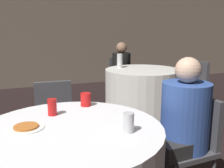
{
  "coord_description": "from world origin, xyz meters",
  "views": [
    {
      "loc": [
        -0.15,
        -1.45,
        1.36
      ],
      "look_at": [
        0.68,
        0.76,
        0.86
      ],
      "focal_mm": 40.0,
      "sensor_mm": 36.0,
      "label": 1
    }
  ],
  "objects_px": {
    "bottle_far": "(120,61)",
    "pizza_plate_near": "(26,127)",
    "chair_near_north": "(55,115)",
    "person_blue_shirt": "(178,129)",
    "person_black_shirt": "(123,72)",
    "soda_can_red": "(52,107)",
    "table_far": "(142,92)",
    "chair_far_north": "(120,74)",
    "chair_near_east": "(192,137)",
    "chair_far_east": "(196,81)",
    "soda_can_silver": "(129,123)"
  },
  "relations": [
    {
      "from": "bottle_far",
      "to": "pizza_plate_near",
      "type": "bearing_deg",
      "value": -124.55
    },
    {
      "from": "person_black_shirt",
      "to": "soda_can_red",
      "type": "height_order",
      "value": "person_black_shirt"
    },
    {
      "from": "person_blue_shirt",
      "to": "soda_can_red",
      "type": "relative_size",
      "value": 9.59
    },
    {
      "from": "table_far",
      "to": "chair_far_east",
      "type": "distance_m",
      "value": 1.02
    },
    {
      "from": "chair_far_east",
      "to": "soda_can_red",
      "type": "xyz_separation_m",
      "value": [
        -2.66,
        -1.71,
        0.31
      ]
    },
    {
      "from": "person_black_shirt",
      "to": "soda_can_red",
      "type": "distance_m",
      "value": 3.11
    },
    {
      "from": "person_black_shirt",
      "to": "person_blue_shirt",
      "type": "bearing_deg",
      "value": 76.37
    },
    {
      "from": "person_blue_shirt",
      "to": "chair_near_north",
      "type": "bearing_deg",
      "value": 37.6
    },
    {
      "from": "person_black_shirt",
      "to": "bottle_far",
      "type": "relative_size",
      "value": 4.96
    },
    {
      "from": "chair_near_north",
      "to": "soda_can_red",
      "type": "xyz_separation_m",
      "value": [
        -0.1,
        -0.72,
        0.31
      ]
    },
    {
      "from": "chair_near_east",
      "to": "chair_far_east",
      "type": "height_order",
      "value": "same"
    },
    {
      "from": "chair_far_north",
      "to": "chair_near_east",
      "type": "bearing_deg",
      "value": 79.68
    },
    {
      "from": "chair_far_north",
      "to": "person_black_shirt",
      "type": "xyz_separation_m",
      "value": [
        -0.0,
        -0.15,
        0.08
      ]
    },
    {
      "from": "soda_can_silver",
      "to": "bottle_far",
      "type": "xyz_separation_m",
      "value": [
        0.97,
        2.54,
        0.06
      ]
    },
    {
      "from": "chair_near_north",
      "to": "chair_far_east",
      "type": "relative_size",
      "value": 1.0
    },
    {
      "from": "chair_near_east",
      "to": "soda_can_red",
      "type": "height_order",
      "value": "soda_can_red"
    },
    {
      "from": "chair_near_north",
      "to": "person_blue_shirt",
      "type": "distance_m",
      "value": 1.27
    },
    {
      "from": "chair_far_north",
      "to": "bottle_far",
      "type": "relative_size",
      "value": 3.64
    },
    {
      "from": "soda_can_silver",
      "to": "pizza_plate_near",
      "type": "bearing_deg",
      "value": 154.13
    },
    {
      "from": "soda_can_silver",
      "to": "chair_near_east",
      "type": "bearing_deg",
      "value": 20.17
    },
    {
      "from": "table_far",
      "to": "chair_far_north",
      "type": "xyz_separation_m",
      "value": [
        0.01,
        1.01,
        0.13
      ]
    },
    {
      "from": "person_black_shirt",
      "to": "soda_can_silver",
      "type": "height_order",
      "value": "person_black_shirt"
    },
    {
      "from": "chair_near_east",
      "to": "bottle_far",
      "type": "bearing_deg",
      "value": -10.34
    },
    {
      "from": "chair_near_north",
      "to": "chair_far_east",
      "type": "xyz_separation_m",
      "value": [
        2.55,
        0.98,
        0.0
      ]
    },
    {
      "from": "table_far",
      "to": "person_black_shirt",
      "type": "distance_m",
      "value": 0.88
    },
    {
      "from": "chair_near_east",
      "to": "person_blue_shirt",
      "type": "relative_size",
      "value": 0.72
    },
    {
      "from": "chair_near_north",
      "to": "pizza_plate_near",
      "type": "height_order",
      "value": "chair_near_north"
    },
    {
      "from": "table_far",
      "to": "chair_near_east",
      "type": "bearing_deg",
      "value": -105.98
    },
    {
      "from": "table_far",
      "to": "pizza_plate_near",
      "type": "bearing_deg",
      "value": -133.13
    },
    {
      "from": "soda_can_silver",
      "to": "soda_can_red",
      "type": "xyz_separation_m",
      "value": [
        -0.39,
        0.48,
        0.0
      ]
    },
    {
      "from": "chair_far_east",
      "to": "chair_near_north",
      "type": "bearing_deg",
      "value": 114.24
    },
    {
      "from": "pizza_plate_near",
      "to": "person_black_shirt",
      "type": "bearing_deg",
      "value": 56.79
    },
    {
      "from": "chair_far_north",
      "to": "pizza_plate_near",
      "type": "height_order",
      "value": "chair_far_north"
    },
    {
      "from": "chair_near_north",
      "to": "pizza_plate_near",
      "type": "distance_m",
      "value": 1.0
    },
    {
      "from": "table_far",
      "to": "pizza_plate_near",
      "type": "relative_size",
      "value": 5.35
    },
    {
      "from": "pizza_plate_near",
      "to": "bottle_far",
      "type": "distance_m",
      "value": 2.74
    },
    {
      "from": "person_blue_shirt",
      "to": "person_black_shirt",
      "type": "distance_m",
      "value": 2.95
    },
    {
      "from": "chair_near_east",
      "to": "person_blue_shirt",
      "type": "distance_m",
      "value": 0.17
    },
    {
      "from": "chair_near_north",
      "to": "pizza_plate_near",
      "type": "bearing_deg",
      "value": 74.09
    },
    {
      "from": "person_blue_shirt",
      "to": "pizza_plate_near",
      "type": "bearing_deg",
      "value": 84.9
    },
    {
      "from": "chair_far_north",
      "to": "table_far",
      "type": "bearing_deg",
      "value": 90.0
    },
    {
      "from": "table_far",
      "to": "soda_can_silver",
      "type": "xyz_separation_m",
      "value": [
        -1.26,
        -2.24,
        0.44
      ]
    },
    {
      "from": "chair_near_east",
      "to": "person_black_shirt",
      "type": "relative_size",
      "value": 0.74
    },
    {
      "from": "chair_far_north",
      "to": "bottle_far",
      "type": "bearing_deg",
      "value": 68.33
    },
    {
      "from": "chair_far_east",
      "to": "person_black_shirt",
      "type": "height_order",
      "value": "person_black_shirt"
    },
    {
      "from": "person_black_shirt",
      "to": "soda_can_red",
      "type": "xyz_separation_m",
      "value": [
        -1.66,
        -2.62,
        0.23
      ]
    },
    {
      "from": "table_far",
      "to": "chair_far_north",
      "type": "bearing_deg",
      "value": 89.36
    },
    {
      "from": "chair_near_east",
      "to": "soda_can_red",
      "type": "bearing_deg",
      "value": 74.84
    },
    {
      "from": "chair_far_east",
      "to": "chair_far_north",
      "type": "relative_size",
      "value": 1.0
    },
    {
      "from": "pizza_plate_near",
      "to": "chair_far_north",
      "type": "bearing_deg",
      "value": 58.13
    }
  ]
}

